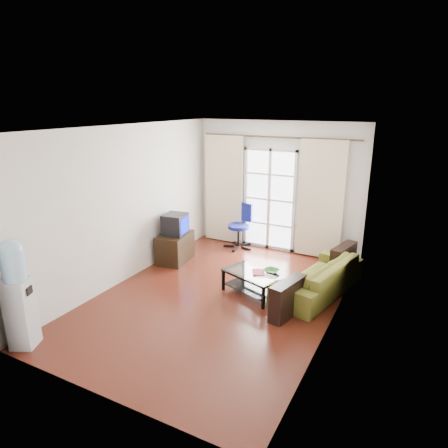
% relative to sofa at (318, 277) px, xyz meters
% --- Properties ---
extents(floor, '(5.20, 5.20, 0.00)m').
position_rel_sofa_xyz_m(floor, '(-1.38, -0.92, -0.28)').
color(floor, '#5B2315').
rests_on(floor, ground).
extents(ceiling, '(5.20, 5.20, 0.00)m').
position_rel_sofa_xyz_m(ceiling, '(-1.38, -0.92, 2.42)').
color(ceiling, white).
rests_on(ceiling, wall_back).
extents(wall_back, '(3.60, 0.02, 2.70)m').
position_rel_sofa_xyz_m(wall_back, '(-1.38, 1.68, 1.07)').
color(wall_back, white).
rests_on(wall_back, floor).
extents(wall_front, '(3.60, 0.02, 2.70)m').
position_rel_sofa_xyz_m(wall_front, '(-1.38, -3.52, 1.07)').
color(wall_front, white).
rests_on(wall_front, floor).
extents(wall_left, '(0.02, 5.20, 2.70)m').
position_rel_sofa_xyz_m(wall_left, '(-3.18, -0.92, 1.07)').
color(wall_left, white).
rests_on(wall_left, floor).
extents(wall_right, '(0.02, 5.20, 2.70)m').
position_rel_sofa_xyz_m(wall_right, '(0.42, -0.92, 1.07)').
color(wall_right, white).
rests_on(wall_right, floor).
extents(french_door, '(1.16, 0.06, 2.15)m').
position_rel_sofa_xyz_m(french_door, '(-1.53, 1.62, 0.79)').
color(french_door, white).
rests_on(french_door, wall_back).
extents(curtain_rod, '(3.30, 0.04, 0.04)m').
position_rel_sofa_xyz_m(curtain_rod, '(-1.38, 1.58, 2.10)').
color(curtain_rod, '#4C3F2D').
rests_on(curtain_rod, wall_back).
extents(curtain_left, '(0.90, 0.07, 2.35)m').
position_rel_sofa_xyz_m(curtain_left, '(-2.58, 1.56, 0.92)').
color(curtain_left, '#EFE4C0').
rests_on(curtain_left, curtain_rod).
extents(curtain_right, '(0.90, 0.07, 2.35)m').
position_rel_sofa_xyz_m(curtain_right, '(-0.43, 1.56, 0.92)').
color(curtain_right, '#EFE4C0').
rests_on(curtain_right, curtain_rod).
extents(radiator, '(0.64, 0.12, 0.64)m').
position_rel_sofa_xyz_m(radiator, '(-0.58, 1.58, 0.05)').
color(radiator, gray).
rests_on(radiator, floor).
extents(sofa, '(2.24, 1.55, 0.56)m').
position_rel_sofa_xyz_m(sofa, '(0.00, 0.00, 0.00)').
color(sofa, brown).
rests_on(sofa, floor).
extents(coffee_table, '(1.08, 0.83, 0.39)m').
position_rel_sofa_xyz_m(coffee_table, '(-0.94, -0.57, -0.03)').
color(coffee_table, silver).
rests_on(coffee_table, floor).
extents(bowl, '(0.33, 0.33, 0.06)m').
position_rel_sofa_xyz_m(bowl, '(-0.67, -0.44, 0.13)').
color(bowl, '#30864F').
rests_on(bowl, coffee_table).
extents(book, '(0.39, 0.40, 0.02)m').
position_rel_sofa_xyz_m(book, '(-0.93, -0.59, 0.12)').
color(book, maroon).
rests_on(book, coffee_table).
extents(remote, '(0.16, 0.06, 0.02)m').
position_rel_sofa_xyz_m(remote, '(-0.65, -0.47, 0.11)').
color(remote, black).
rests_on(remote, coffee_table).
extents(tv_stand, '(0.61, 0.83, 0.57)m').
position_rel_sofa_xyz_m(tv_stand, '(-2.89, 0.05, 0.00)').
color(tv_stand, black).
rests_on(tv_stand, floor).
extents(crt_tv, '(0.49, 0.49, 0.41)m').
position_rel_sofa_xyz_m(crt_tv, '(-2.89, 0.06, 0.49)').
color(crt_tv, black).
rests_on(crt_tv, tv_stand).
extents(task_chair, '(0.78, 0.78, 0.96)m').
position_rel_sofa_xyz_m(task_chair, '(-2.10, 1.36, 0.00)').
color(task_chair, black).
rests_on(task_chair, floor).
extents(water_cooler, '(0.39, 0.39, 1.46)m').
position_rel_sofa_xyz_m(water_cooler, '(-2.98, -3.27, 0.48)').
color(water_cooler, '#BCBDC2').
rests_on(water_cooler, floor).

